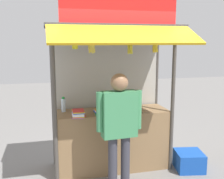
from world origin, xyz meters
TOP-DOWN VIEW (x-y plane):
  - ground_plane at (0.00, 0.00)m, footprint 20.00×20.00m
  - stall_counter at (0.00, 0.00)m, footprint 1.83×0.60m
  - stall_structure at (0.00, 0.06)m, footprint 2.03×1.40m
  - water_bottle_center at (-0.76, 0.13)m, footprint 0.07×0.07m
  - water_bottle_rear_center at (-0.02, 0.16)m, footprint 0.08×0.08m
  - water_bottle_left at (0.25, 0.12)m, footprint 0.07×0.07m
  - magazine_stack_mid_right at (-0.21, -0.12)m, footprint 0.21×0.30m
  - magazine_stack_back_right at (-0.57, -0.22)m, footprint 0.21×0.25m
  - banana_bunch_leftmost at (-0.62, -0.40)m, footprint 0.10×0.10m
  - banana_bunch_inner_left at (0.55, -0.40)m, footprint 0.09×0.10m
  - banana_bunch_inner_right at (0.17, -0.40)m, footprint 0.10×0.10m
  - banana_bunch_rightmost at (-0.39, -0.40)m, footprint 0.12×0.12m
  - vendor_person at (-0.07, -0.71)m, footprint 0.63×0.24m
  - plastic_crate at (1.21, -0.39)m, footprint 0.50×0.50m

SIDE VIEW (x-z plane):
  - ground_plane at x=0.00m, z-range 0.00..0.00m
  - plastic_crate at x=1.21m, z-range 0.00..0.30m
  - stall_counter at x=0.00m, z-range 0.00..0.97m
  - magazine_stack_mid_right at x=-0.21m, z-range 0.97..1.02m
  - vendor_person at x=-0.07m, z-range 0.17..1.83m
  - magazine_stack_back_right at x=-0.57m, z-range 0.97..1.07m
  - water_bottle_left at x=0.25m, z-range 0.97..1.20m
  - water_bottle_center at x=-0.76m, z-range 0.97..1.21m
  - water_bottle_rear_center at x=-0.02m, z-range 0.96..1.25m
  - stall_structure at x=0.00m, z-range 0.25..2.92m
  - banana_bunch_inner_right at x=0.17m, z-range 1.83..2.12m
  - banana_bunch_rightmost at x=-0.39m, z-range 1.86..2.14m
  - banana_bunch_inner_left at x=0.55m, z-range 1.86..2.14m
  - banana_bunch_leftmost at x=-0.62m, z-range 1.93..2.15m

